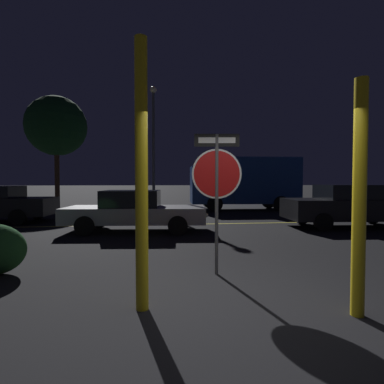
{
  "coord_description": "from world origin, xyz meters",
  "views": [
    {
      "loc": [
        -1.1,
        -3.62,
        1.63
      ],
      "look_at": [
        -0.18,
        4.25,
        1.36
      ],
      "focal_mm": 28.0,
      "sensor_mm": 36.0,
      "label": 1
    }
  ],
  "objects_px": {
    "passing_car_3": "(350,206)",
    "stop_sign": "(217,176)",
    "delivery_truck": "(243,182)",
    "street_lamp": "(154,138)",
    "passing_car_2": "(135,211)",
    "yellow_pole_right": "(359,198)",
    "yellow_pole_left": "(142,175)",
    "tree_0": "(56,126)"
  },
  "relations": [
    {
      "from": "stop_sign",
      "to": "passing_car_2",
      "type": "bearing_deg",
      "value": 116.72
    },
    {
      "from": "passing_car_2",
      "to": "tree_0",
      "type": "distance_m",
      "value": 13.98
    },
    {
      "from": "stop_sign",
      "to": "passing_car_2",
      "type": "height_order",
      "value": "stop_sign"
    },
    {
      "from": "passing_car_2",
      "to": "street_lamp",
      "type": "distance_m",
      "value": 7.43
    },
    {
      "from": "street_lamp",
      "to": "delivery_truck",
      "type": "bearing_deg",
      "value": 3.32
    },
    {
      "from": "passing_car_3",
      "to": "stop_sign",
      "type": "bearing_deg",
      "value": -46.17
    },
    {
      "from": "stop_sign",
      "to": "passing_car_3",
      "type": "height_order",
      "value": "stop_sign"
    },
    {
      "from": "yellow_pole_left",
      "to": "tree_0",
      "type": "distance_m",
      "value": 19.33
    },
    {
      "from": "delivery_truck",
      "to": "tree_0",
      "type": "height_order",
      "value": "tree_0"
    },
    {
      "from": "stop_sign",
      "to": "delivery_truck",
      "type": "height_order",
      "value": "delivery_truck"
    },
    {
      "from": "yellow_pole_right",
      "to": "yellow_pole_left",
      "type": "bearing_deg",
      "value": 169.42
    },
    {
      "from": "street_lamp",
      "to": "tree_0",
      "type": "xyz_separation_m",
      "value": [
        -6.67,
        5.01,
        1.43
      ]
    },
    {
      "from": "passing_car_2",
      "to": "street_lamp",
      "type": "relative_size",
      "value": 0.69
    },
    {
      "from": "stop_sign",
      "to": "street_lamp",
      "type": "relative_size",
      "value": 0.36
    },
    {
      "from": "yellow_pole_right",
      "to": "passing_car_2",
      "type": "xyz_separation_m",
      "value": [
        -3.15,
        6.62,
        -0.76
      ]
    },
    {
      "from": "street_lamp",
      "to": "passing_car_3",
      "type": "bearing_deg",
      "value": -43.09
    },
    {
      "from": "passing_car_2",
      "to": "street_lamp",
      "type": "bearing_deg",
      "value": -179.71
    },
    {
      "from": "passing_car_3",
      "to": "street_lamp",
      "type": "distance_m",
      "value": 10.18
    },
    {
      "from": "passing_car_2",
      "to": "passing_car_3",
      "type": "relative_size",
      "value": 1.0
    },
    {
      "from": "stop_sign",
      "to": "yellow_pole_right",
      "type": "bearing_deg",
      "value": -46.15
    },
    {
      "from": "stop_sign",
      "to": "yellow_pole_left",
      "type": "bearing_deg",
      "value": -126.5
    },
    {
      "from": "yellow_pole_right",
      "to": "delivery_truck",
      "type": "height_order",
      "value": "delivery_truck"
    },
    {
      "from": "passing_car_2",
      "to": "delivery_truck",
      "type": "bearing_deg",
      "value": 145.7
    },
    {
      "from": "tree_0",
      "to": "passing_car_2",
      "type": "bearing_deg",
      "value": -62.26
    },
    {
      "from": "yellow_pole_left",
      "to": "yellow_pole_right",
      "type": "height_order",
      "value": "yellow_pole_left"
    },
    {
      "from": "yellow_pole_left",
      "to": "passing_car_2",
      "type": "bearing_deg",
      "value": 95.05
    },
    {
      "from": "passing_car_3",
      "to": "tree_0",
      "type": "relative_size",
      "value": 0.63
    },
    {
      "from": "yellow_pole_right",
      "to": "passing_car_3",
      "type": "xyz_separation_m",
      "value": [
        4.45,
        6.65,
        -0.67
      ]
    },
    {
      "from": "passing_car_3",
      "to": "delivery_truck",
      "type": "distance_m",
      "value": 7.21
    },
    {
      "from": "passing_car_3",
      "to": "street_lamp",
      "type": "height_order",
      "value": "street_lamp"
    },
    {
      "from": "street_lamp",
      "to": "tree_0",
      "type": "height_order",
      "value": "tree_0"
    },
    {
      "from": "tree_0",
      "to": "passing_car_3",
      "type": "bearing_deg",
      "value": -40.23
    },
    {
      "from": "stop_sign",
      "to": "street_lamp",
      "type": "height_order",
      "value": "street_lamp"
    },
    {
      "from": "passing_car_2",
      "to": "passing_car_3",
      "type": "distance_m",
      "value": 7.6
    },
    {
      "from": "yellow_pole_right",
      "to": "passing_car_3",
      "type": "relative_size",
      "value": 0.61
    },
    {
      "from": "yellow_pole_left",
      "to": "passing_car_3",
      "type": "distance_m",
      "value": 9.42
    },
    {
      "from": "yellow_pole_left",
      "to": "passing_car_2",
      "type": "distance_m",
      "value": 6.24
    },
    {
      "from": "delivery_truck",
      "to": "street_lamp",
      "type": "xyz_separation_m",
      "value": [
        -5.12,
        -0.3,
        2.38
      ]
    },
    {
      "from": "stop_sign",
      "to": "delivery_truck",
      "type": "distance_m",
      "value": 12.36
    },
    {
      "from": "yellow_pole_right",
      "to": "passing_car_2",
      "type": "distance_m",
      "value": 7.37
    },
    {
      "from": "stop_sign",
      "to": "tree_0",
      "type": "height_order",
      "value": "tree_0"
    },
    {
      "from": "yellow_pole_left",
      "to": "tree_0",
      "type": "bearing_deg",
      "value": 110.56
    }
  ]
}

